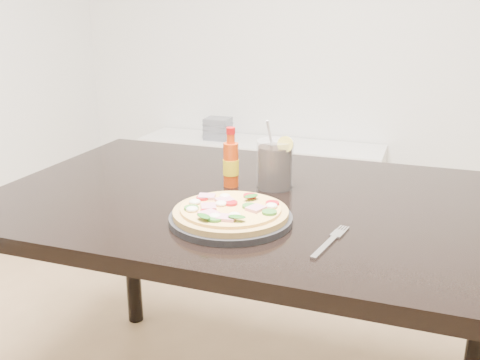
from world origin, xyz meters
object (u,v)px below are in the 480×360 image
(hot_sauce_bottle, at_px, (231,163))
(fork, at_px, (331,240))
(dining_table, at_px, (255,224))
(plate, at_px, (231,219))
(pizza, at_px, (230,211))
(cola_cup, at_px, (275,165))
(media_console, at_px, (259,183))

(hot_sauce_bottle, relative_size, fork, 0.90)
(dining_table, relative_size, plate, 4.83)
(dining_table, height_order, pizza, pizza)
(dining_table, distance_m, fork, 0.35)
(dining_table, distance_m, cola_cup, 0.17)
(dining_table, xyz_separation_m, cola_cup, (0.03, 0.09, 0.15))
(pizza, bearing_deg, fork, -7.28)
(fork, height_order, media_console, fork)
(fork, bearing_deg, plate, -177.09)
(fork, xyz_separation_m, media_console, (-0.73, 1.80, -0.50))
(dining_table, xyz_separation_m, pizza, (0.00, -0.20, 0.11))
(media_console, bearing_deg, plate, -74.58)
(pizza, relative_size, hot_sauce_bottle, 1.61)
(dining_table, xyz_separation_m, plate, (0.00, -0.20, 0.09))
(cola_cup, bearing_deg, dining_table, -108.96)
(plate, bearing_deg, pizza, -130.50)
(pizza, height_order, cola_cup, cola_cup)
(plate, bearing_deg, hot_sauce_bottle, 110.48)
(dining_table, xyz_separation_m, hot_sauce_bottle, (-0.09, 0.05, 0.15))
(dining_table, height_order, media_console, dining_table)
(cola_cup, xyz_separation_m, fork, (0.22, -0.31, -0.06))
(pizza, relative_size, cola_cup, 1.40)
(plate, relative_size, cola_cup, 1.50)
(pizza, bearing_deg, cola_cup, 84.63)
(pizza, height_order, hot_sauce_bottle, hot_sauce_bottle)
(dining_table, bearing_deg, pizza, -89.20)
(pizza, bearing_deg, dining_table, 90.80)
(plate, height_order, fork, plate)
(fork, bearing_deg, cola_cup, 135.30)
(media_console, bearing_deg, fork, -67.90)
(cola_cup, bearing_deg, fork, -55.29)
(hot_sauce_bottle, bearing_deg, dining_table, -31.41)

